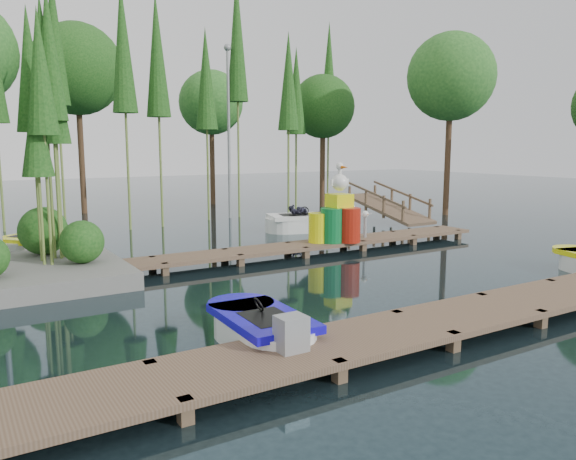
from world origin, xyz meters
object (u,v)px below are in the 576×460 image
utility_cabinet (291,333)px  yellow_barrel (318,228)px  boat_blue (261,330)px  boat_yellow_far (37,243)px  drum_cluster (341,218)px

utility_cabinet → yellow_barrel: yellow_barrel is taller
boat_blue → boat_yellow_far: 10.22m
drum_cluster → yellow_barrel: bearing=167.0°
drum_cluster → boat_blue: bearing=-135.6°
boat_blue → drum_cluster: drum_cluster is taller
boat_blue → utility_cabinet: bearing=-94.9°
boat_yellow_far → utility_cabinet: (1.74, -11.16, 0.26)m
boat_blue → utility_cabinet: (-0.14, -1.12, 0.31)m
boat_blue → utility_cabinet: utility_cabinet is taller
boat_yellow_far → utility_cabinet: boat_yellow_far is taller
boat_blue → drum_cluster: bearing=46.7°
utility_cabinet → yellow_barrel: 8.76m
yellow_barrel → drum_cluster: drum_cluster is taller
boat_yellow_far → drum_cluster: 8.87m
boat_yellow_far → drum_cluster: bearing=-48.7°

